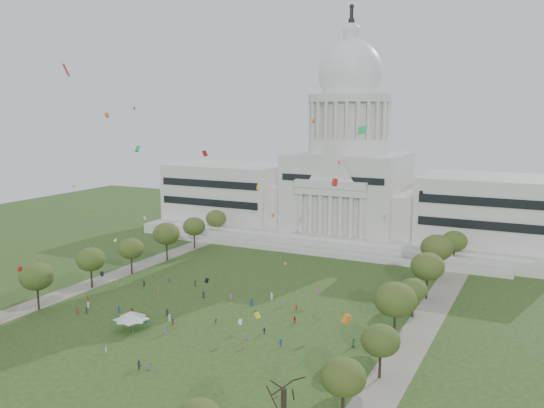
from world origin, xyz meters
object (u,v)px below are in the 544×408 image
at_px(big_bare_tree, 284,385).
at_px(event_tent, 131,315).
at_px(capitol, 348,183).
at_px(person_0, 353,343).

xyz_separation_m(big_bare_tree, event_tent, (-51.10, 24.58, -5.01)).
xyz_separation_m(capitol, event_tent, (-13.10, -117.01, -18.63)).
bearing_deg(big_bare_tree, capitol, 105.02).
distance_m(event_tent, person_0, 52.01).
distance_m(capitol, event_tent, 119.21).
relative_size(capitol, event_tent, 15.66).
height_order(event_tent, person_0, event_tent).
relative_size(capitol, big_bare_tree, 12.50).
relative_size(event_tent, person_0, 5.04).
relative_size(big_bare_tree, person_0, 6.31).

